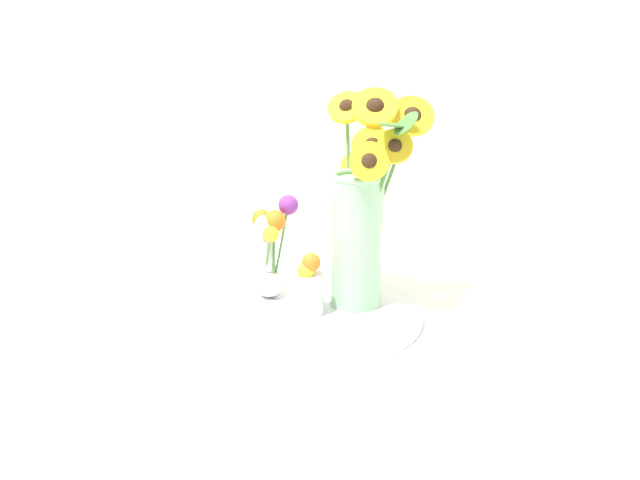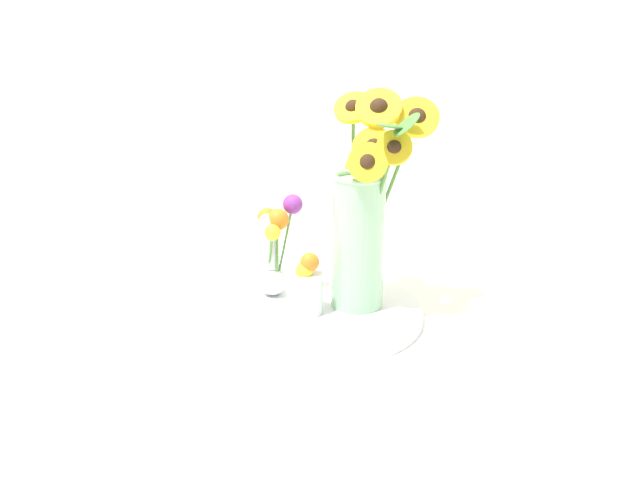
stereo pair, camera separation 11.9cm
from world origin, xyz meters
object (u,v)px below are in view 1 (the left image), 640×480
at_px(serving_tray, 320,313).
at_px(mason_jar_sunflowers, 361,216).
at_px(vase_small_center, 307,287).
at_px(vase_bulb_right, 271,246).

xyz_separation_m(serving_tray, mason_jar_sunflowers, (0.07, 0.04, 0.19)).
bearing_deg(mason_jar_sunflowers, vase_small_center, -142.84).
relative_size(mason_jar_sunflowers, vase_bulb_right, 2.02).
distance_m(mason_jar_sunflowers, vase_small_center, 0.17).
height_order(serving_tray, vase_small_center, vase_small_center).
bearing_deg(vase_bulb_right, serving_tray, -19.98).
relative_size(mason_jar_sunflowers, vase_small_center, 3.44).
bearing_deg(mason_jar_sunflowers, serving_tray, -148.51).
bearing_deg(vase_small_center, serving_tray, 51.57).
distance_m(serving_tray, vase_small_center, 0.07).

